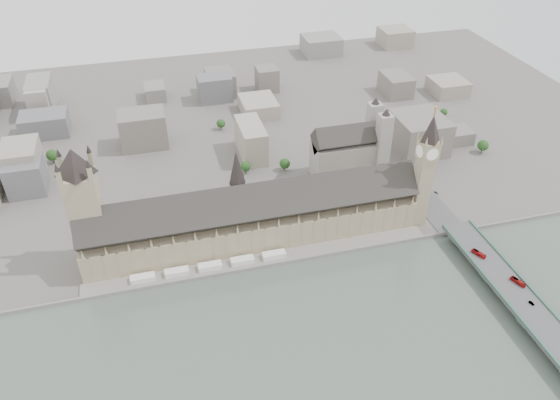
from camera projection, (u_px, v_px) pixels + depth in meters
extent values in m
plane|color=#595651|center=(259.00, 255.00, 428.48)|extent=(900.00, 900.00, 0.00)
cube|color=slate|center=(264.00, 266.00, 415.80)|extent=(600.00, 1.50, 3.00)
cube|color=slate|center=(262.00, 260.00, 422.00)|extent=(270.00, 15.00, 2.00)
cube|color=white|center=(143.00, 278.00, 401.67)|extent=(18.00, 7.00, 4.00)
cube|color=white|center=(177.00, 272.00, 406.94)|extent=(18.00, 7.00, 4.00)
cube|color=white|center=(210.00, 266.00, 412.21)|extent=(18.00, 7.00, 4.00)
cube|color=white|center=(242.00, 260.00, 417.49)|extent=(18.00, 7.00, 4.00)
cube|color=white|center=(274.00, 255.00, 422.76)|extent=(18.00, 7.00, 4.00)
cube|color=tan|center=(253.00, 227.00, 436.97)|extent=(265.00, 40.00, 25.00)
cube|color=#292624|center=(253.00, 205.00, 423.88)|extent=(265.00, 40.73, 40.73)
cube|color=tan|center=(420.00, 191.00, 445.90)|extent=(12.00, 12.00, 62.00)
cube|color=tan|center=(428.00, 150.00, 423.29)|extent=(14.00, 14.00, 16.00)
cylinder|color=white|center=(436.00, 149.00, 424.81)|extent=(0.60, 10.00, 10.00)
cylinder|color=white|center=(420.00, 151.00, 421.77)|extent=(0.60, 10.00, 10.00)
cylinder|color=white|center=(424.00, 146.00, 428.95)|extent=(10.00, 0.60, 10.00)
cylinder|color=white|center=(432.00, 155.00, 417.62)|extent=(10.00, 0.60, 10.00)
cone|color=black|center=(432.00, 128.00, 412.27)|extent=(17.00, 17.00, 22.00)
cylinder|color=gold|center=(435.00, 111.00, 404.15)|extent=(1.00, 1.00, 6.00)
sphere|color=gold|center=(436.00, 107.00, 402.12)|extent=(2.00, 2.00, 2.00)
cone|color=tan|center=(434.00, 131.00, 422.82)|extent=(2.40, 2.40, 8.00)
cone|color=tan|center=(419.00, 134.00, 420.07)|extent=(2.40, 2.40, 8.00)
cone|color=tan|center=(442.00, 139.00, 412.58)|extent=(2.40, 2.40, 8.00)
cone|color=tan|center=(427.00, 142.00, 409.84)|extent=(2.40, 2.40, 8.00)
cube|color=tan|center=(88.00, 220.00, 400.02)|extent=(23.00, 23.00, 80.00)
cone|color=black|center=(73.00, 162.00, 371.03)|extent=(30.00, 30.00, 20.00)
cylinder|color=tan|center=(238.00, 194.00, 421.90)|extent=(12.00, 12.00, 20.00)
cone|color=black|center=(237.00, 168.00, 407.98)|extent=(13.00, 13.00, 28.00)
cube|color=#474749|center=(507.00, 289.00, 390.81)|extent=(25.00, 325.00, 10.25)
cube|color=gray|center=(344.00, 158.00, 515.53)|extent=(60.00, 28.00, 34.00)
cube|color=#292624|center=(346.00, 138.00, 502.77)|extent=(60.00, 28.28, 28.28)
cube|color=gray|center=(372.00, 134.00, 523.02)|extent=(12.00, 12.00, 64.00)
cube|color=gray|center=(382.00, 146.00, 504.13)|extent=(12.00, 12.00, 64.00)
imported|color=red|center=(479.00, 254.00, 412.07)|extent=(7.14, 11.67, 3.22)
imported|color=#A11514|center=(518.00, 282.00, 387.36)|extent=(6.79, 11.82, 3.24)
imported|color=gray|center=(532.00, 303.00, 371.70)|extent=(2.44, 4.38, 1.37)
imported|color=gray|center=(437.00, 193.00, 479.64)|extent=(3.42, 4.92, 1.32)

